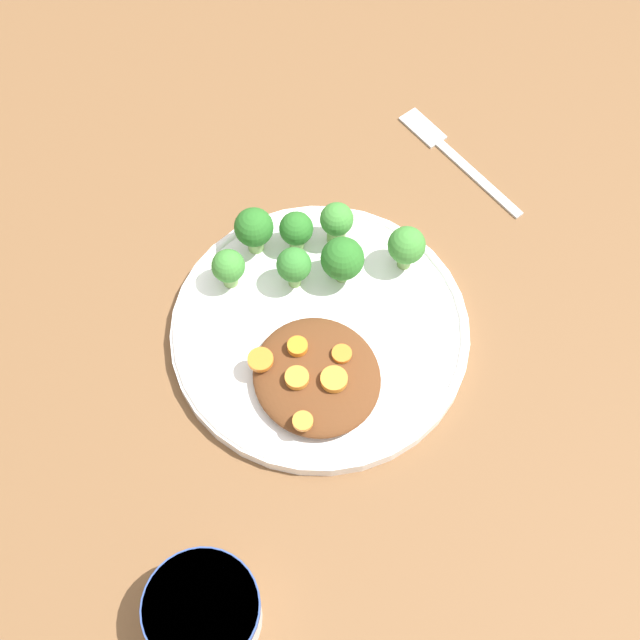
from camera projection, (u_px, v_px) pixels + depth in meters
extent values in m
plane|color=brown|center=(320.00, 335.00, 0.86)|extent=(4.00, 4.00, 0.00)
cylinder|color=white|center=(320.00, 331.00, 0.85)|extent=(0.28, 0.28, 0.01)
torus|color=white|center=(320.00, 328.00, 0.84)|extent=(0.28, 0.28, 0.01)
cylinder|color=silver|center=(204.00, 613.00, 0.71)|extent=(0.09, 0.09, 0.05)
cylinder|color=#2D478C|center=(201.00, 607.00, 0.69)|extent=(0.09, 0.09, 0.01)
cylinder|color=white|center=(202.00, 609.00, 0.70)|extent=(0.07, 0.07, 0.01)
ellipsoid|color=#5B3319|center=(317.00, 376.00, 0.81)|extent=(0.12, 0.12, 0.02)
cylinder|color=#759E51|center=(292.00, 278.00, 0.86)|extent=(0.01, 0.01, 0.02)
sphere|color=#337A2D|center=(291.00, 266.00, 0.84)|extent=(0.03, 0.03, 0.03)
cylinder|color=#759E51|center=(342.00, 271.00, 0.86)|extent=(0.01, 0.01, 0.02)
sphere|color=#286B23|center=(342.00, 259.00, 0.84)|extent=(0.04, 0.04, 0.04)
cylinder|color=#759E51|center=(405.00, 258.00, 0.87)|extent=(0.01, 0.01, 0.02)
sphere|color=#3D8433|center=(407.00, 245.00, 0.85)|extent=(0.04, 0.04, 0.04)
cylinder|color=#759E51|center=(336.00, 232.00, 0.88)|extent=(0.02, 0.02, 0.03)
sphere|color=#3D8433|center=(337.00, 219.00, 0.86)|extent=(0.03, 0.03, 0.03)
cylinder|color=#7FA85B|center=(255.00, 241.00, 0.88)|extent=(0.02, 0.02, 0.03)
sphere|color=#286B23|center=(254.00, 227.00, 0.86)|extent=(0.04, 0.04, 0.04)
cylinder|color=#759E51|center=(230.00, 277.00, 0.86)|extent=(0.01, 0.01, 0.02)
sphere|color=#3D8433|center=(228.00, 266.00, 0.84)|extent=(0.03, 0.03, 0.03)
cylinder|color=#7FA85B|center=(297.00, 240.00, 0.88)|extent=(0.01, 0.01, 0.02)
sphere|color=#286B23|center=(296.00, 228.00, 0.86)|extent=(0.03, 0.03, 0.03)
cylinder|color=orange|center=(260.00, 360.00, 0.80)|extent=(0.02, 0.02, 0.01)
cylinder|color=orange|center=(334.00, 379.00, 0.79)|extent=(0.02, 0.02, 0.01)
cylinder|color=orange|center=(303.00, 421.00, 0.77)|extent=(0.02, 0.02, 0.00)
cylinder|color=orange|center=(297.00, 378.00, 0.79)|extent=(0.02, 0.02, 0.01)
cylinder|color=orange|center=(298.00, 346.00, 0.81)|extent=(0.02, 0.02, 0.01)
cylinder|color=orange|center=(341.00, 354.00, 0.80)|extent=(0.02, 0.02, 0.00)
cube|color=silver|center=(479.00, 178.00, 0.95)|extent=(0.12, 0.04, 0.01)
cube|color=silver|center=(423.00, 127.00, 0.98)|extent=(0.06, 0.03, 0.01)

